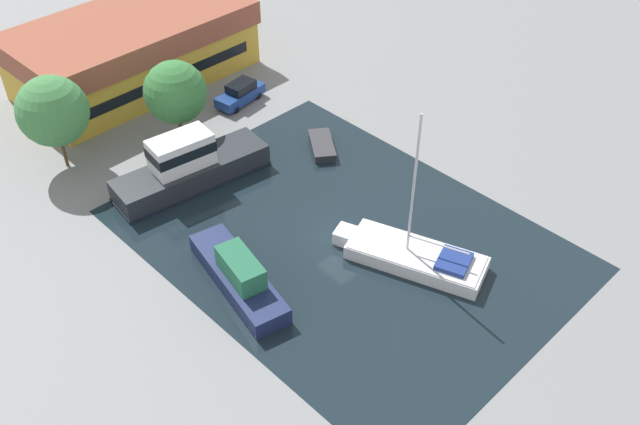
% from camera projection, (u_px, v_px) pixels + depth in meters
% --- Properties ---
extents(ground_plane, '(440.00, 440.00, 0.00)m').
position_uv_depth(ground_plane, '(343.00, 239.00, 46.95)').
color(ground_plane, gray).
extents(water_canal, '(20.98, 28.44, 0.01)m').
position_uv_depth(water_canal, '(343.00, 239.00, 46.95)').
color(water_canal, black).
rests_on(water_canal, ground).
extents(warehouse_building, '(20.27, 10.89, 5.77)m').
position_uv_depth(warehouse_building, '(133.00, 49.00, 61.23)').
color(warehouse_building, gold).
rests_on(warehouse_building, ground).
extents(quay_tree_near_building, '(4.76, 4.76, 6.69)m').
position_uv_depth(quay_tree_near_building, '(175.00, 92.00, 53.03)').
color(quay_tree_near_building, brown).
rests_on(quay_tree_near_building, ground).
extents(quay_tree_by_water, '(5.09, 5.09, 7.25)m').
position_uv_depth(quay_tree_by_water, '(53.00, 111.00, 50.25)').
color(quay_tree_by_water, brown).
rests_on(quay_tree_by_water, ground).
extents(parked_car, '(4.73, 2.42, 1.82)m').
position_uv_depth(parked_car, '(240.00, 93.00, 59.55)').
color(parked_car, navy).
rests_on(parked_car, ground).
extents(sailboat_moored, '(5.91, 10.04, 10.93)m').
position_uv_depth(sailboat_moored, '(414.00, 256.00, 44.87)').
color(sailboat_moored, white).
rests_on(sailboat_moored, water_canal).
extents(motor_cruiser, '(11.81, 4.69, 4.10)m').
position_uv_depth(motor_cruiser, '(189.00, 167.00, 50.62)').
color(motor_cruiser, '#23282D').
rests_on(motor_cruiser, water_canal).
extents(small_dinghy, '(3.58, 4.06, 0.68)m').
position_uv_depth(small_dinghy, '(322.00, 146.00, 54.62)').
color(small_dinghy, '#23282D').
rests_on(small_dinghy, water_canal).
extents(cabin_boat, '(4.20, 9.26, 2.67)m').
position_uv_depth(cabin_boat, '(239.00, 275.00, 43.02)').
color(cabin_boat, '#19234C').
rests_on(cabin_boat, water_canal).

